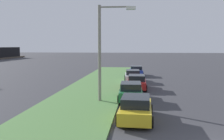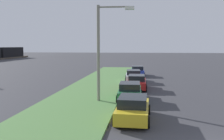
{
  "view_description": "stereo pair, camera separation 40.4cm",
  "coord_description": "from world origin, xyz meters",
  "px_view_note": "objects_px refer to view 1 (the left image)",
  "views": [
    {
      "loc": [
        -9.96,
        3.99,
        4.41
      ],
      "look_at": [
        15.12,
        6.65,
        1.97
      ],
      "focal_mm": 40.21,
      "sensor_mm": 36.0,
      "label": 1
    },
    {
      "loc": [
        -9.91,
        3.59,
        4.41
      ],
      "look_at": [
        15.12,
        6.65,
        1.97
      ],
      "focal_mm": 40.21,
      "sensor_mm": 36.0,
      "label": 2
    }
  ],
  "objects_px": {
    "parked_car_white": "(133,76)",
    "streetlight": "(104,46)",
    "parked_car_green": "(131,91)",
    "parked_car_yellow": "(136,108)",
    "parked_car_red": "(137,82)",
    "parked_car_blue": "(136,71)"
  },
  "relations": [
    {
      "from": "parked_car_yellow",
      "to": "streetlight",
      "type": "bearing_deg",
      "value": 30.8
    },
    {
      "from": "parked_car_green",
      "to": "parked_car_yellow",
      "type": "bearing_deg",
      "value": -176.72
    },
    {
      "from": "parked_car_green",
      "to": "parked_car_blue",
      "type": "xyz_separation_m",
      "value": [
        16.8,
        -0.27,
        0.0
      ]
    },
    {
      "from": "parked_car_red",
      "to": "streetlight",
      "type": "bearing_deg",
      "value": 157.85
    },
    {
      "from": "streetlight",
      "to": "parked_car_yellow",
      "type": "bearing_deg",
      "value": -151.18
    },
    {
      "from": "streetlight",
      "to": "parked_car_green",
      "type": "bearing_deg",
      "value": -66.29
    },
    {
      "from": "parked_car_blue",
      "to": "streetlight",
      "type": "bearing_deg",
      "value": 169.95
    },
    {
      "from": "parked_car_red",
      "to": "parked_car_green",
      "type": "bearing_deg",
      "value": 175.02
    },
    {
      "from": "parked_car_green",
      "to": "parked_car_blue",
      "type": "bearing_deg",
      "value": -2.5
    },
    {
      "from": "parked_car_yellow",
      "to": "parked_car_red",
      "type": "height_order",
      "value": "same"
    },
    {
      "from": "parked_car_blue",
      "to": "parked_car_red",
      "type": "bearing_deg",
      "value": 178.26
    },
    {
      "from": "parked_car_white",
      "to": "streetlight",
      "type": "bearing_deg",
      "value": 167.18
    },
    {
      "from": "parked_car_yellow",
      "to": "parked_car_white",
      "type": "xyz_separation_m",
      "value": [
        16.04,
        0.57,
        0.0
      ]
    },
    {
      "from": "parked_car_red",
      "to": "parked_car_white",
      "type": "bearing_deg",
      "value": 5.51
    },
    {
      "from": "parked_car_white",
      "to": "parked_car_blue",
      "type": "xyz_separation_m",
      "value": [
        6.25,
        -0.37,
        0.0
      ]
    },
    {
      "from": "parked_car_green",
      "to": "parked_car_white",
      "type": "relative_size",
      "value": 0.99
    },
    {
      "from": "parked_car_white",
      "to": "parked_car_blue",
      "type": "relative_size",
      "value": 1.0
    },
    {
      "from": "parked_car_yellow",
      "to": "parked_car_green",
      "type": "xyz_separation_m",
      "value": [
        5.5,
        0.47,
        0.0
      ]
    },
    {
      "from": "parked_car_yellow",
      "to": "streetlight",
      "type": "relative_size",
      "value": 0.58
    },
    {
      "from": "parked_car_yellow",
      "to": "parked_car_white",
      "type": "bearing_deg",
      "value": 4.0
    },
    {
      "from": "parked_car_green",
      "to": "parked_car_blue",
      "type": "relative_size",
      "value": 0.99
    },
    {
      "from": "parked_car_green",
      "to": "parked_car_blue",
      "type": "distance_m",
      "value": 16.8
    }
  ]
}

